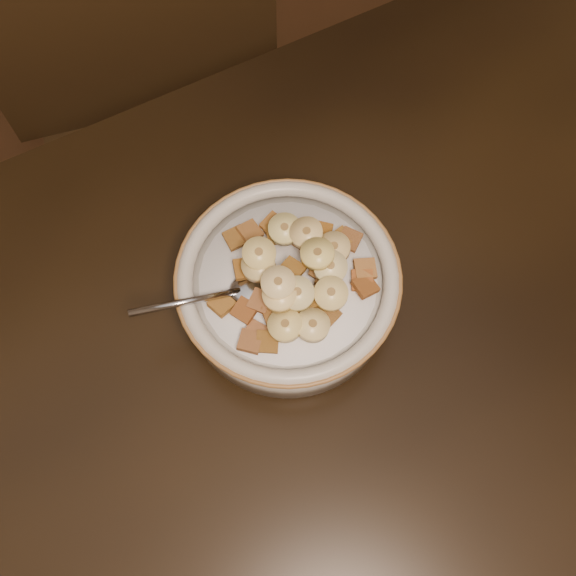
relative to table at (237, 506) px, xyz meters
name	(u,v)px	position (x,y,z in m)	size (l,w,h in m)	color
floor	(265,536)	(0.00, 0.00, -0.78)	(4.00, 4.50, 0.10)	#422816
table	(237,506)	(0.00, 0.00, 0.00)	(1.40, 0.90, 0.04)	black
chair	(196,184)	(0.14, 0.48, -0.23)	(0.44, 0.44, 1.00)	black
cereal_bowl	(288,290)	(0.13, 0.15, 0.04)	(0.20, 0.20, 0.05)	#B8B5AF
milk	(288,280)	(0.13, 0.15, 0.07)	(0.17, 0.17, 0.00)	white
spoon	(255,287)	(0.10, 0.16, 0.07)	(0.04, 0.05, 0.01)	#979BA3
cereal_square_0	(303,232)	(0.17, 0.19, 0.08)	(0.02, 0.02, 0.01)	brown
cereal_square_1	(321,231)	(0.18, 0.18, 0.08)	(0.02, 0.02, 0.01)	#9C5C1D
cereal_square_2	(267,342)	(0.09, 0.11, 0.08)	(0.02, 0.02, 0.01)	brown
cereal_square_3	(327,314)	(0.15, 0.10, 0.08)	(0.02, 0.02, 0.01)	brown
cereal_square_4	(302,239)	(0.16, 0.18, 0.08)	(0.02, 0.02, 0.01)	brown
cereal_square_5	(296,292)	(0.13, 0.13, 0.09)	(0.02, 0.02, 0.01)	#8D621D
cereal_square_6	(341,239)	(0.20, 0.17, 0.08)	(0.02, 0.02, 0.01)	brown
cereal_square_7	(250,232)	(0.12, 0.21, 0.08)	(0.02, 0.02, 0.01)	brown
cereal_square_8	(365,286)	(0.19, 0.11, 0.08)	(0.02, 0.02, 0.01)	brown
cereal_square_9	(300,313)	(0.12, 0.11, 0.08)	(0.02, 0.02, 0.01)	brown
cereal_square_10	(277,234)	(0.14, 0.20, 0.08)	(0.02, 0.02, 0.01)	brown
cereal_square_11	(274,224)	(0.14, 0.21, 0.08)	(0.02, 0.02, 0.01)	brown
cereal_square_12	(256,333)	(0.08, 0.12, 0.07)	(0.02, 0.02, 0.01)	#9D6335
cereal_square_13	(261,301)	(0.10, 0.14, 0.09)	(0.02, 0.02, 0.01)	#965A34
cereal_square_14	(350,239)	(0.20, 0.16, 0.07)	(0.02, 0.02, 0.01)	brown
cereal_square_15	(222,304)	(0.07, 0.16, 0.07)	(0.02, 0.02, 0.01)	#9B6421
cereal_square_16	(236,238)	(0.11, 0.21, 0.08)	(0.02, 0.02, 0.01)	brown
cereal_square_17	(250,341)	(0.07, 0.11, 0.08)	(0.02, 0.02, 0.01)	brown
cereal_square_18	(277,231)	(0.15, 0.20, 0.08)	(0.02, 0.02, 0.01)	brown
cereal_square_19	(292,270)	(0.14, 0.15, 0.09)	(0.02, 0.02, 0.01)	brown
cereal_square_20	(365,269)	(0.20, 0.13, 0.08)	(0.02, 0.02, 0.01)	olive
cereal_square_21	(310,299)	(0.14, 0.12, 0.09)	(0.02, 0.02, 0.01)	olive
cereal_square_22	(362,280)	(0.19, 0.12, 0.08)	(0.02, 0.02, 0.01)	#9B4D1B
cereal_square_23	(322,262)	(0.16, 0.15, 0.09)	(0.02, 0.02, 0.01)	#9A6432
cereal_square_24	(245,269)	(0.10, 0.18, 0.08)	(0.02, 0.02, 0.01)	brown
cereal_square_25	(245,310)	(0.08, 0.14, 0.08)	(0.02, 0.02, 0.01)	brown
cereal_square_26	(328,279)	(0.16, 0.13, 0.08)	(0.02, 0.02, 0.01)	brown
cereal_square_27	(275,315)	(0.10, 0.12, 0.08)	(0.02, 0.02, 0.01)	brown
cereal_square_28	(323,271)	(0.16, 0.14, 0.08)	(0.02, 0.02, 0.01)	brown
banana_slice_0	(258,266)	(0.11, 0.17, 0.10)	(0.03, 0.03, 0.01)	#D7C478
banana_slice_1	(330,267)	(0.17, 0.14, 0.10)	(0.03, 0.03, 0.01)	#CBBF7F
banana_slice_2	(278,283)	(0.12, 0.14, 0.10)	(0.03, 0.03, 0.01)	beige
banana_slice_3	(334,248)	(0.18, 0.16, 0.09)	(0.03, 0.03, 0.01)	#D3B979
banana_slice_4	(280,295)	(0.11, 0.13, 0.10)	(0.03, 0.03, 0.01)	#F9D780
banana_slice_5	(331,294)	(0.15, 0.11, 0.10)	(0.03, 0.03, 0.01)	#EED373
banana_slice_6	(313,325)	(0.13, 0.10, 0.09)	(0.03, 0.03, 0.01)	#F4D285
banana_slice_7	(297,294)	(0.13, 0.13, 0.10)	(0.03, 0.03, 0.01)	#D7C47A
banana_slice_8	(259,254)	(0.11, 0.18, 0.10)	(0.03, 0.03, 0.01)	#E4CC7A
banana_slice_9	(285,325)	(0.11, 0.11, 0.09)	(0.03, 0.03, 0.01)	#FBD781
banana_slice_10	(306,233)	(0.16, 0.18, 0.10)	(0.03, 0.03, 0.01)	#E1C787
banana_slice_11	(317,254)	(0.16, 0.15, 0.10)	(0.03, 0.03, 0.01)	#DEC370
banana_slice_12	(285,229)	(0.15, 0.19, 0.09)	(0.03, 0.03, 0.01)	#FFF3A0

